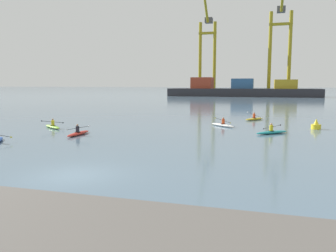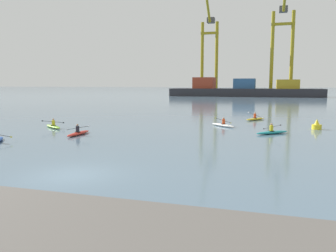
{
  "view_description": "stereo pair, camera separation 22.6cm",
  "coord_description": "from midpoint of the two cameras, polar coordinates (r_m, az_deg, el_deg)",
  "views": [
    {
      "loc": [
        8.7,
        -13.83,
        4.34
      ],
      "look_at": [
        0.45,
        14.82,
        0.6
      ],
      "focal_mm": 36.19,
      "sensor_mm": 36.0,
      "label": 1
    },
    {
      "loc": [
        8.92,
        -13.77,
        4.34
      ],
      "look_at": [
        0.45,
        14.82,
        0.6
      ],
      "focal_mm": 36.19,
      "sensor_mm": 36.0,
      "label": 2
    }
  ],
  "objects": [
    {
      "name": "container_barge",
      "position": [
        119.37,
        12.21,
        5.94
      ],
      "size": [
        50.57,
        10.9,
        6.52
      ],
      "color": "#28282D",
      "rests_on": "ground"
    },
    {
      "name": "ground_plane",
      "position": [
        16.93,
        -16.08,
        -7.98
      ],
      "size": [
        800.0,
        800.0,
        0.0
      ],
      "primitive_type": "plane",
      "color": "slate"
    },
    {
      "name": "kayak_yellow",
      "position": [
        41.86,
        14.21,
        1.22
      ],
      "size": [
        2.41,
        3.15,
        0.95
      ],
      "color": "yellow",
      "rests_on": "ground"
    },
    {
      "name": "kayak_lime",
      "position": [
        35.19,
        -19.03,
        -0.04
      ],
      "size": [
        3.12,
        2.45,
        0.95
      ],
      "color": "#7ABC2D",
      "rests_on": "ground"
    },
    {
      "name": "gantry_crane_west_mid",
      "position": [
        125.94,
        18.32,
        13.47
      ],
      "size": [
        7.77,
        17.94,
        36.11
      ],
      "color": "olive",
      "rests_on": "ground"
    },
    {
      "name": "kayak_red",
      "position": [
        29.75,
        -15.1,
        -1.15
      ],
      "size": [
        2.26,
        3.41,
        0.95
      ],
      "color": "red",
      "rests_on": "ground"
    },
    {
      "name": "kayak_teal",
      "position": [
        30.74,
        16.89,
        -0.95
      ],
      "size": [
        2.93,
        2.72,
        0.97
      ],
      "color": "teal",
      "rests_on": "ground"
    },
    {
      "name": "gantry_crane_west",
      "position": [
        133.65,
        6.56,
        13.44
      ],
      "size": [
        6.79,
        18.71,
        41.52
      ],
      "color": "olive",
      "rests_on": "ground"
    },
    {
      "name": "kayak_white",
      "position": [
        35.01,
        9.0,
        0.23
      ],
      "size": [
        2.89,
        2.77,
        1.0
      ],
      "color": "silver",
      "rests_on": "ground"
    },
    {
      "name": "channel_buoy",
      "position": [
        35.35,
        23.5,
        0.09
      ],
      "size": [
        0.9,
        0.9,
        1.0
      ],
      "color": "yellow",
      "rests_on": "ground"
    }
  ]
}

